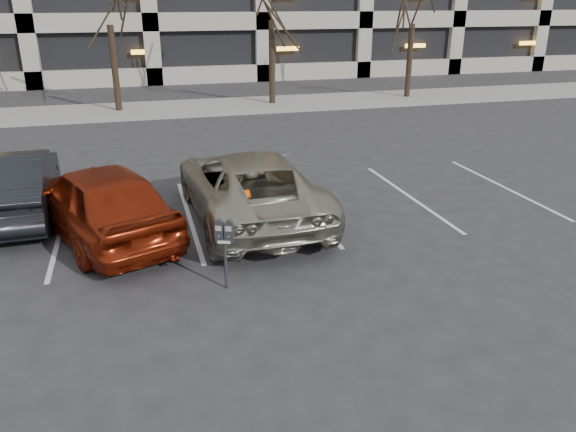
# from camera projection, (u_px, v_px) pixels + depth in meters

# --- Properties ---
(ground) EXTENTS (140.00, 140.00, 0.00)m
(ground) POSITION_uv_depth(u_px,v_px,m) (272.00, 251.00, 11.27)
(ground) COLOR #28282B
(ground) RESTS_ON ground
(sidewalk) EXTENTS (80.00, 4.00, 0.12)m
(sidewalk) POSITION_uv_depth(u_px,v_px,m) (188.00, 108.00, 25.61)
(sidewalk) COLOR gray
(sidewalk) RESTS_ON ground
(stall_lines) EXTENTS (16.90, 5.20, 0.00)m
(stall_lines) POSITION_uv_depth(u_px,v_px,m) (189.00, 217.00, 12.98)
(stall_lines) COLOR silver
(stall_lines) RESTS_ON ground
(parking_meter) EXTENTS (0.34, 0.23, 1.25)m
(parking_meter) POSITION_uv_depth(u_px,v_px,m) (224.00, 238.00, 9.49)
(parking_meter) COLOR black
(parking_meter) RESTS_ON ground
(suv_silver) EXTENTS (2.81, 5.76, 1.58)m
(suv_silver) POSITION_uv_depth(u_px,v_px,m) (249.00, 185.00, 12.69)
(suv_silver) COLOR #A8A38F
(suv_silver) RESTS_ON ground
(car_red) EXTENTS (3.56, 5.18, 1.64)m
(car_red) POSITION_uv_depth(u_px,v_px,m) (101.00, 201.00, 11.61)
(car_red) COLOR maroon
(car_red) RESTS_ON ground
(car_dark) EXTENTS (1.85, 4.78, 1.55)m
(car_dark) POSITION_uv_depth(u_px,v_px,m) (14.00, 184.00, 12.82)
(car_dark) COLOR black
(car_dark) RESTS_ON ground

